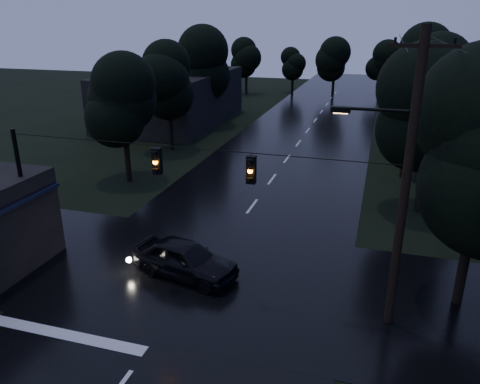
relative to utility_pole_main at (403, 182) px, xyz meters
The scene contains 14 objects.
main_road 21.06m from the utility_pole_main, 111.30° to the left, with size 12.00×120.00×0.02m, color black.
cross_street 9.14m from the utility_pole_main, behind, with size 60.00×9.00×0.02m, color black.
building_far_left 36.15m from the utility_pole_main, 126.44° to the left, with size 10.00×16.00×5.00m, color black.
utility_pole_main is the anchor object (origin of this frame).
utility_pole_far 17.08m from the utility_pole_main, 87.00° to the left, with size 2.00×0.30×7.50m.
anchor_pole_left 15.08m from the utility_pole_main, behind, with size 0.18×0.18×6.00m, color black.
span_signals 6.85m from the utility_pole_main, behind, with size 15.00×0.37×1.12m.
tree_left_a 19.76m from the utility_pole_main, 146.16° to the left, with size 3.92×3.92×8.26m.
tree_left_b 25.50m from the utility_pole_main, 131.84° to the left, with size 4.20×4.20×8.85m.
tree_left_c 33.94m from the utility_pole_main, 121.27° to the left, with size 4.48×4.48×9.44m.
tree_right_a 11.12m from the utility_pole_main, 81.77° to the left, with size 4.20×4.20×8.85m.
tree_right_b 19.14m from the utility_pole_main, 83.42° to the left, with size 4.48×4.48×9.44m.
tree_right_c 29.16m from the utility_pole_main, 84.50° to the left, with size 4.76×4.76×10.03m.
car 9.26m from the utility_pole_main, behind, with size 1.84×4.58×1.56m, color black.
Camera 1 is at (6.50, -3.92, 10.15)m, focal length 35.00 mm.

